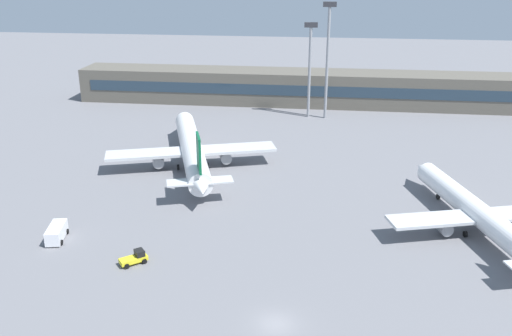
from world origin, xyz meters
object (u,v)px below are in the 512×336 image
floodlight_tower_east (310,63)px  airplane_mid (191,148)px  floodlight_tower_west (328,53)px  airplane_near (475,211)px  baggage_tug_yellow (135,258)px  service_van_white (56,233)px

floodlight_tower_east → airplane_mid: bearing=-118.9°
floodlight_tower_west → airplane_near: bearing=-69.2°
baggage_tug_yellow → floodlight_tower_east: (19.70, 75.76, 12.87)m
airplane_near → baggage_tug_yellow: bearing=-161.2°
floodlight_tower_west → floodlight_tower_east: (-4.26, 0.66, -2.51)m
airplane_near → baggage_tug_yellow: size_ratio=10.28×
airplane_mid → baggage_tug_yellow: airplane_mid is taller
service_van_white → floodlight_tower_east: floodlight_tower_east is taller
airplane_near → floodlight_tower_west: bearing=110.8°
airplane_near → floodlight_tower_west: 64.78m
airplane_near → airplane_mid: size_ratio=0.85×
airplane_mid → baggage_tug_yellow: size_ratio=12.10×
airplane_near → floodlight_tower_west: (-22.55, 59.27, 13.22)m
airplane_near → airplane_mid: 52.62m
airplane_near → service_van_white: 60.79m
baggage_tug_yellow → floodlight_tower_east: size_ratio=0.16×
floodlight_tower_west → floodlight_tower_east: floodlight_tower_west is taller
floodlight_tower_east → baggage_tug_yellow: bearing=-104.6°
airplane_near → service_van_white: size_ratio=6.98×
baggage_tug_yellow → floodlight_tower_west: 80.32m
airplane_near → floodlight_tower_east: bearing=114.1°
service_van_white → floodlight_tower_west: size_ratio=0.19×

